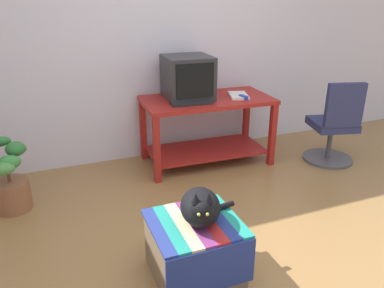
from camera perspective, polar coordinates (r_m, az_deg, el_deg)
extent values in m
plane|color=olive|center=(2.71, 7.68, -17.22)|extent=(14.00, 14.00, 0.00)
cube|color=silver|center=(4.02, -5.99, 16.17)|extent=(8.00, 0.10, 2.60)
cube|color=maroon|center=(3.53, -5.34, -0.96)|extent=(0.06, 0.06, 0.66)
cube|color=maroon|center=(3.98, 12.02, 1.32)|extent=(0.06, 0.06, 0.66)
cube|color=maroon|center=(4.46, 8.17, 3.89)|extent=(0.06, 0.06, 0.66)
cube|color=maroon|center=(4.07, -7.39, 2.13)|extent=(0.06, 0.06, 0.66)
cube|color=maroon|center=(4.04, 2.16, -0.88)|extent=(1.22, 0.62, 0.02)
cube|color=maroon|center=(3.86, 2.27, 6.64)|extent=(1.33, 0.72, 0.04)
cube|color=#28282B|center=(3.85, -0.66, 7.10)|extent=(0.33, 0.32, 0.02)
cube|color=#28282B|center=(3.81, -0.67, 10.02)|extent=(0.47, 0.46, 0.42)
cube|color=black|center=(3.60, 0.50, 9.47)|extent=(0.37, 0.03, 0.33)
cube|color=black|center=(3.64, -0.07, 6.23)|extent=(0.41, 0.18, 0.02)
cube|color=white|center=(3.93, 7.01, 7.29)|extent=(0.25, 0.32, 0.03)
cube|color=#7A664C|center=(2.49, 0.40, -15.56)|extent=(0.52, 0.48, 0.37)
cube|color=navy|center=(2.27, 3.02, -18.60)|extent=(0.55, 0.01, 0.30)
cube|color=navy|center=(2.31, -5.17, -12.97)|extent=(0.08, 0.52, 0.02)
cube|color=#1E897A|center=(2.33, -3.27, -12.60)|extent=(0.08, 0.52, 0.02)
cube|color=beige|center=(2.35, -1.41, -12.21)|extent=(0.08, 0.52, 0.02)
cube|color=#7A2D6B|center=(2.37, 0.41, -11.83)|extent=(0.08, 0.52, 0.02)
cube|color=#AD2323|center=(2.40, 2.19, -11.43)|extent=(0.08, 0.52, 0.02)
cube|color=navy|center=(2.43, 3.93, -11.04)|extent=(0.08, 0.52, 0.02)
cube|color=#1E897A|center=(2.46, 5.62, -10.65)|extent=(0.08, 0.52, 0.02)
ellipsoid|color=black|center=(2.33, 1.25, -9.40)|extent=(0.34, 0.40, 0.20)
sphere|color=black|center=(2.19, 1.54, -9.95)|extent=(0.13, 0.13, 0.13)
cylinder|color=black|center=(2.46, 3.50, -9.68)|extent=(0.28, 0.07, 0.04)
cone|color=black|center=(2.15, 0.57, -8.16)|extent=(0.05, 0.05, 0.06)
cone|color=black|center=(2.15, 2.55, -8.09)|extent=(0.05, 0.05, 0.06)
sphere|color=#C6D151|center=(2.14, 1.03, -10.58)|extent=(0.02, 0.02, 0.02)
sphere|color=#C6D151|center=(2.14, 2.31, -10.53)|extent=(0.02, 0.02, 0.02)
cylinder|color=brown|center=(3.51, -25.44, -6.98)|extent=(0.29, 0.29, 0.26)
cylinder|color=brown|center=(3.43, -25.95, -4.18)|extent=(0.03, 0.03, 0.12)
ellipsoid|color=#2D7033|center=(3.36, -25.09, -0.67)|extent=(0.15, 0.14, 0.12)
ellipsoid|color=#4C8E42|center=(3.46, -24.69, -0.70)|extent=(0.13, 0.12, 0.08)
ellipsoid|color=#4C8E42|center=(3.26, -26.79, -3.41)|extent=(0.19, 0.11, 0.11)
ellipsoid|color=#38843D|center=(3.29, -25.84, -2.50)|extent=(0.17, 0.12, 0.11)
cylinder|color=#4C4C51|center=(4.37, 19.70, -2.06)|extent=(0.52, 0.52, 0.03)
cylinder|color=#4C4C51|center=(4.30, 20.01, 0.19)|extent=(0.05, 0.05, 0.34)
cube|color=navy|center=(4.23, 20.38, 2.83)|extent=(0.51, 0.51, 0.08)
cube|color=navy|center=(4.00, 22.05, 5.44)|extent=(0.38, 0.15, 0.44)
cube|color=#2342B7|center=(3.84, 7.78, 7.00)|extent=(0.05, 0.11, 0.04)
cylinder|color=#B7B7BC|center=(3.98, 7.22, 7.32)|extent=(0.08, 0.12, 0.01)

